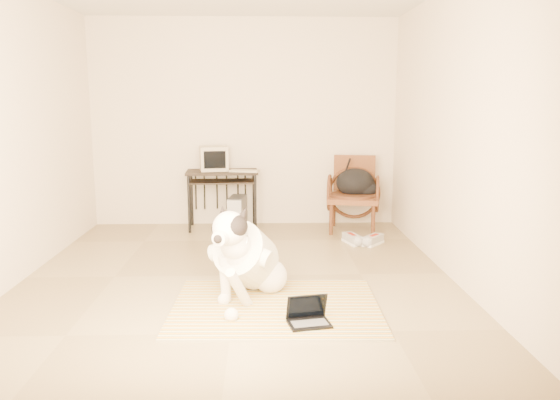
{
  "coord_description": "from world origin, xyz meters",
  "views": [
    {
      "loc": [
        0.23,
        -5.0,
        1.64
      ],
      "look_at": [
        0.38,
        -0.63,
        0.85
      ],
      "focal_mm": 35.0,
      "sensor_mm": 36.0,
      "label": 1
    }
  ],
  "objects_px": {
    "rattan_chair": "(353,194)",
    "backpack": "(357,184)",
    "computer_desk": "(222,179)",
    "dog": "(246,258)",
    "crt_monitor": "(214,158)",
    "pc_tower": "(237,213)",
    "laptop": "(308,316)"
  },
  "relations": [
    {
      "from": "rattan_chair",
      "to": "backpack",
      "type": "bearing_deg",
      "value": 3.96
    },
    {
      "from": "computer_desk",
      "to": "backpack",
      "type": "relative_size",
      "value": 1.78
    },
    {
      "from": "rattan_chair",
      "to": "dog",
      "type": "bearing_deg",
      "value": -118.25
    },
    {
      "from": "crt_monitor",
      "to": "pc_tower",
      "type": "relative_size",
      "value": 0.84
    },
    {
      "from": "dog",
      "to": "rattan_chair",
      "type": "xyz_separation_m",
      "value": [
        1.3,
        2.42,
        0.13
      ]
    },
    {
      "from": "pc_tower",
      "to": "rattan_chair",
      "type": "height_order",
      "value": "rattan_chair"
    },
    {
      "from": "computer_desk",
      "to": "dog",
      "type": "bearing_deg",
      "value": -81.53
    },
    {
      "from": "dog",
      "to": "pc_tower",
      "type": "distance_m",
      "value": 2.56
    },
    {
      "from": "dog",
      "to": "crt_monitor",
      "type": "height_order",
      "value": "crt_monitor"
    },
    {
      "from": "dog",
      "to": "pc_tower",
      "type": "relative_size",
      "value": 2.52
    },
    {
      "from": "dog",
      "to": "backpack",
      "type": "bearing_deg",
      "value": 60.98
    },
    {
      "from": "laptop",
      "to": "rattan_chair",
      "type": "xyz_separation_m",
      "value": [
        0.83,
        3.02,
        0.4
      ]
    },
    {
      "from": "rattan_chair",
      "to": "computer_desk",
      "type": "bearing_deg",
      "value": 175.55
    },
    {
      "from": "dog",
      "to": "laptop",
      "type": "distance_m",
      "value": 0.81
    },
    {
      "from": "dog",
      "to": "rattan_chair",
      "type": "distance_m",
      "value": 2.75
    },
    {
      "from": "laptop",
      "to": "backpack",
      "type": "bearing_deg",
      "value": 73.92
    },
    {
      "from": "laptop",
      "to": "backpack",
      "type": "xyz_separation_m",
      "value": [
        0.87,
        3.03,
        0.53
      ]
    },
    {
      "from": "dog",
      "to": "rattan_chair",
      "type": "relative_size",
      "value": 1.24
    },
    {
      "from": "computer_desk",
      "to": "rattan_chair",
      "type": "xyz_separation_m",
      "value": [
        1.68,
        -0.13,
        -0.18
      ]
    },
    {
      "from": "dog",
      "to": "crt_monitor",
      "type": "distance_m",
      "value": 2.71
    },
    {
      "from": "rattan_chair",
      "to": "pc_tower",
      "type": "bearing_deg",
      "value": 174.81
    },
    {
      "from": "laptop",
      "to": "dog",
      "type": "bearing_deg",
      "value": 127.84
    },
    {
      "from": "computer_desk",
      "to": "backpack",
      "type": "bearing_deg",
      "value": -4.24
    },
    {
      "from": "pc_tower",
      "to": "rattan_chair",
      "type": "bearing_deg",
      "value": -5.19
    },
    {
      "from": "laptop",
      "to": "pc_tower",
      "type": "bearing_deg",
      "value": 101.84
    },
    {
      "from": "pc_tower",
      "to": "rattan_chair",
      "type": "distance_m",
      "value": 1.52
    },
    {
      "from": "crt_monitor",
      "to": "rattan_chair",
      "type": "height_order",
      "value": "crt_monitor"
    },
    {
      "from": "pc_tower",
      "to": "backpack",
      "type": "bearing_deg",
      "value": -4.93
    },
    {
      "from": "computer_desk",
      "to": "pc_tower",
      "type": "xyz_separation_m",
      "value": [
        0.19,
        0.0,
        -0.44
      ]
    },
    {
      "from": "laptop",
      "to": "rattan_chair",
      "type": "relative_size",
      "value": 0.36
    },
    {
      "from": "laptop",
      "to": "pc_tower",
      "type": "distance_m",
      "value": 3.23
    },
    {
      "from": "computer_desk",
      "to": "rattan_chair",
      "type": "bearing_deg",
      "value": -4.45
    }
  ]
}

